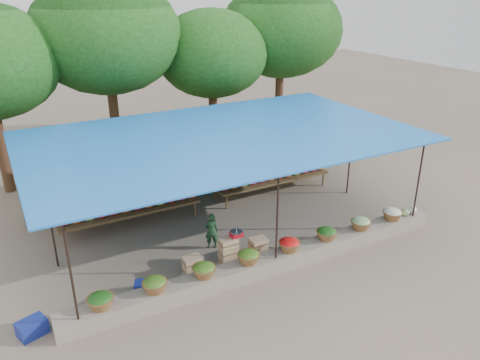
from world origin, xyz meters
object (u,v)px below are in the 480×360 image
crate_counter (227,254)px  blue_crate_front (32,328)px  vendor_seated (211,231)px  weighing_scale (236,233)px  blue_crate_back (144,287)px

crate_counter → blue_crate_front: (-4.75, -0.39, -0.14)m
crate_counter → vendor_seated: vendor_seated is taller
crate_counter → weighing_scale: (0.26, -0.00, 0.54)m
weighing_scale → blue_crate_back: (-2.52, -0.09, -0.71)m
crate_counter → blue_crate_front: crate_counter is taller
vendor_seated → blue_crate_back: vendor_seated is taller
vendor_seated → blue_crate_front: bearing=31.7°
vendor_seated → blue_crate_back: size_ratio=2.34×
crate_counter → blue_crate_front: bearing=-175.3°
blue_crate_front → blue_crate_back: bearing=-11.5°
blue_crate_front → vendor_seated: bearing=-2.6°
crate_counter → blue_crate_front: 4.77m
weighing_scale → blue_crate_front: (-5.02, -0.39, -0.68)m
weighing_scale → blue_crate_front: size_ratio=0.59×
weighing_scale → crate_counter: bearing=180.0°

